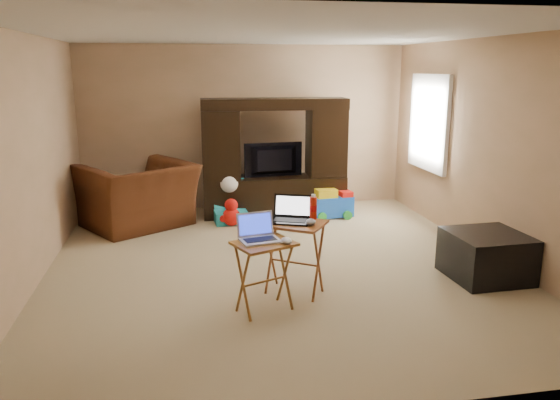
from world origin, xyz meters
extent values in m
plane|color=tan|center=(0.00, 0.00, 0.00)|extent=(5.50, 5.50, 0.00)
plane|color=silver|center=(0.00, 0.00, 2.50)|extent=(5.50, 5.50, 0.00)
plane|color=tan|center=(0.00, 2.75, 1.25)|extent=(5.00, 0.00, 5.00)
plane|color=tan|center=(0.00, -2.75, 1.25)|extent=(5.00, 0.00, 5.00)
plane|color=tan|center=(-2.50, 0.00, 1.25)|extent=(0.00, 5.50, 5.50)
plane|color=tan|center=(2.50, 0.00, 1.25)|extent=(0.00, 5.50, 5.50)
plane|color=white|center=(2.48, 1.55, 1.40)|extent=(0.00, 1.20, 1.20)
cube|color=white|center=(2.46, 1.55, 1.40)|extent=(0.06, 1.14, 1.34)
cube|color=black|center=(0.35, 2.17, 0.86)|extent=(2.13, 0.61, 1.73)
imported|color=black|center=(0.35, 2.12, 0.83)|extent=(0.88, 0.20, 0.51)
imported|color=#4D2210|center=(-1.61, 1.85, 0.44)|extent=(1.79, 1.73, 0.88)
cube|color=black|center=(2.09, -0.76, 0.24)|extent=(0.78, 0.78, 0.48)
cube|color=#9E6526|center=(-0.32, -1.14, 0.33)|extent=(0.62, 0.56, 0.65)
cube|color=brown|center=(0.03, -0.79, 0.36)|extent=(0.71, 0.68, 0.72)
cube|color=silver|center=(-0.35, -1.11, 0.77)|extent=(0.39, 0.34, 0.24)
cube|color=black|center=(-0.01, -0.77, 0.84)|extent=(0.46, 0.42, 0.24)
ellipsoid|color=silver|center=(-0.13, -1.21, 0.68)|extent=(0.12, 0.15, 0.05)
ellipsoid|color=#444449|center=(0.16, -0.91, 0.75)|extent=(0.12, 0.16, 0.06)
cylinder|color=red|center=(0.23, -0.71, 0.83)|extent=(0.07, 0.07, 0.22)
camera|label=1|loc=(-1.00, -5.69, 2.16)|focal=35.00mm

